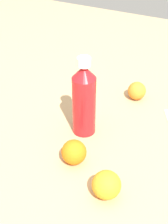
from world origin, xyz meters
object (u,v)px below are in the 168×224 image
water_bottle (84,99)px  orange_2 (106,185)px  orange_1 (74,152)px  orange_0 (137,91)px

water_bottle → orange_2: 0.31m
orange_1 → orange_0: bearing=-7.1°
orange_0 → orange_2: bearing=-170.0°
water_bottle → orange_1: 0.18m
orange_0 → orange_1: orange_1 is taller
orange_1 → orange_2: orange_2 is taller
water_bottle → orange_1: bearing=-6.4°
water_bottle → orange_2: bearing=17.0°
water_bottle → orange_2: water_bottle is taller
orange_2 → orange_0: bearing=10.0°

